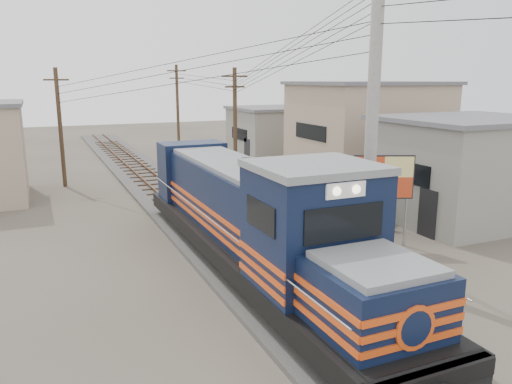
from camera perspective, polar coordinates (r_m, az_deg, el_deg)
name	(u,v)px	position (r m, az deg, el deg)	size (l,w,h in m)	color
ground	(265,281)	(16.32, 1.07, -10.13)	(120.00, 120.00, 0.00)	#473F35
ballast	(181,207)	(25.26, -8.52, -1.72)	(3.60, 70.00, 0.16)	#595651
track	(181,204)	(25.21, -8.53, -1.33)	(1.15, 70.00, 0.12)	#51331E
locomotive	(254,220)	(16.49, -0.22, -3.23)	(3.09, 16.82, 4.17)	black
utility_pole_main	(372,123)	(16.46, 13.12, 7.74)	(0.40, 0.40, 10.00)	#9E9B93
wooden_pole_mid	(235,125)	(29.80, -2.40, 7.65)	(1.60, 0.24, 7.00)	#4C3826
wooden_pole_far	(178,108)	(43.16, -8.94, 9.45)	(1.60, 0.24, 7.50)	#4C3826
wooden_pole_left	(60,125)	(31.77, -21.48, 7.10)	(1.60, 0.24, 7.00)	#4C3826
power_lines	(182,51)	(23.00, -8.47, 15.68)	(9.65, 19.00, 3.30)	black
shophouse_front	(466,169)	(24.71, 22.90, 2.49)	(7.35, 6.30, 4.70)	gray
shophouse_mid	(367,132)	(31.97, 12.52, 6.69)	(8.40, 7.35, 6.20)	tan
shophouse_back	(275,134)	(39.85, 2.13, 6.70)	(6.30, 6.30, 4.20)	gray
billboard	(383,179)	(19.49, 14.34, 1.40)	(2.16, 1.04, 3.57)	#99999E
market_umbrella	(355,175)	(23.18, 11.29, 1.86)	(2.41, 2.41, 2.34)	black
vendor	(345,199)	(23.43, 10.15, -0.83)	(0.66, 0.44, 1.82)	black
plant_nursery	(347,219)	(21.91, 10.32, -3.02)	(3.49, 3.38, 1.12)	#205919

